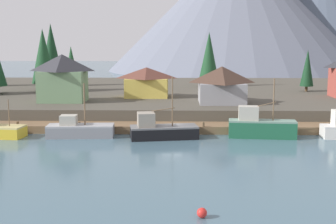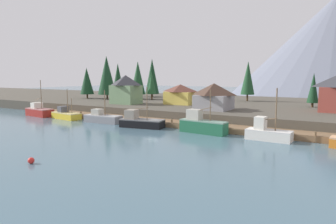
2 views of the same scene
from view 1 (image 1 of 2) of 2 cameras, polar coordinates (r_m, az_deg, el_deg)
ground_plane at (r=77.27m, az=0.71°, el=-0.21°), size 400.00×400.00×1.00m
dock at (r=59.36m, az=0.53°, el=-2.01°), size 80.00×4.00×1.60m
shoreline_bank at (r=88.91m, az=0.79°, el=2.14°), size 400.00×56.00×2.50m
mountain_west_peak at (r=193.48m, az=8.75°, el=13.12°), size 107.16×107.16×52.49m
mountain_central_peak at (r=214.98m, az=18.90°, el=11.33°), size 82.44×82.44×45.07m
fishing_boat_grey at (r=56.94m, az=-11.21°, el=-2.20°), size 8.34×3.21×6.70m
fishing_boat_black at (r=54.97m, az=-0.87°, el=-2.31°), size 8.57×4.34×7.62m
fishing_boat_green at (r=56.62m, az=11.64°, el=-1.81°), size 8.35×2.94×7.37m
house_yellow at (r=75.78m, az=-2.74°, el=3.85°), size 7.46×5.43×5.02m
house_green at (r=71.71m, az=-13.27°, el=4.29°), size 7.29×5.42×7.37m
house_grey at (r=68.91m, az=6.86°, el=3.53°), size 7.22×7.20×5.58m
conifer_near_right at (r=94.17m, az=5.24°, el=7.26°), size 3.90×3.90×11.31m
conifer_mid_right at (r=86.70m, az=-12.21°, el=5.96°), size 2.75×2.75×8.48m
conifer_back_left at (r=88.11m, az=17.31°, el=5.37°), size 2.52×2.52×7.84m
conifer_back_right at (r=88.08m, az=-15.59°, el=6.86°), size 4.57×4.57×11.72m
conifer_far_left at (r=97.59m, az=-14.62°, el=7.36°), size 4.75×4.75×13.08m
channel_buoy at (r=31.06m, az=4.34°, el=-12.67°), size 0.70×0.70×0.70m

